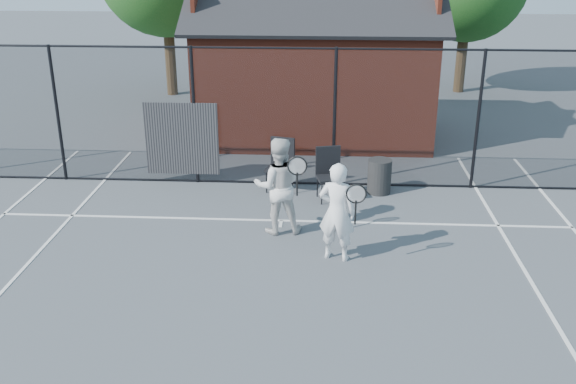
# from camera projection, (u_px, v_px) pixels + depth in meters

# --- Properties ---
(ground) EXTENTS (80.00, 80.00, 0.00)m
(ground) POSITION_uv_depth(u_px,v_px,m) (268.00, 303.00, 9.55)
(ground) COLOR #4B5056
(ground) RESTS_ON ground
(court_lines) EXTENTS (11.02, 18.00, 0.01)m
(court_lines) POSITION_uv_depth(u_px,v_px,m) (259.00, 357.00, 8.32)
(court_lines) COLOR silver
(court_lines) RESTS_ON ground
(fence) EXTENTS (22.04, 3.00, 3.00)m
(fence) POSITION_uv_depth(u_px,v_px,m) (273.00, 120.00, 13.67)
(fence) COLOR black
(fence) RESTS_ON ground
(clubhouse) EXTENTS (6.50, 4.36, 4.19)m
(clubhouse) POSITION_uv_depth(u_px,v_px,m) (315.00, 76.00, 17.28)
(clubhouse) COLOR maroon
(clubhouse) RESTS_ON ground
(player_front) EXTENTS (0.81, 0.64, 1.71)m
(player_front) POSITION_uv_depth(u_px,v_px,m) (337.00, 212.00, 10.58)
(player_front) COLOR white
(player_front) RESTS_ON ground
(player_back) EXTENTS (1.02, 0.80, 1.80)m
(player_back) POSITION_uv_depth(u_px,v_px,m) (278.00, 186.00, 11.57)
(player_back) COLOR silver
(player_back) RESTS_ON ground
(chair_left) EXTENTS (0.62, 0.64, 1.07)m
(chair_left) POSITION_uv_depth(u_px,v_px,m) (330.00, 176.00, 13.12)
(chair_left) COLOR black
(chair_left) RESTS_ON ground
(chair_right) EXTENTS (0.65, 0.66, 1.10)m
(chair_right) POSITION_uv_depth(u_px,v_px,m) (280.00, 166.00, 13.62)
(chair_right) COLOR black
(chair_right) RESTS_ON ground
(waste_bin) EXTENTS (0.52, 0.52, 0.73)m
(waste_bin) POSITION_uv_depth(u_px,v_px,m) (379.00, 176.00, 13.57)
(waste_bin) COLOR black
(waste_bin) RESTS_ON ground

